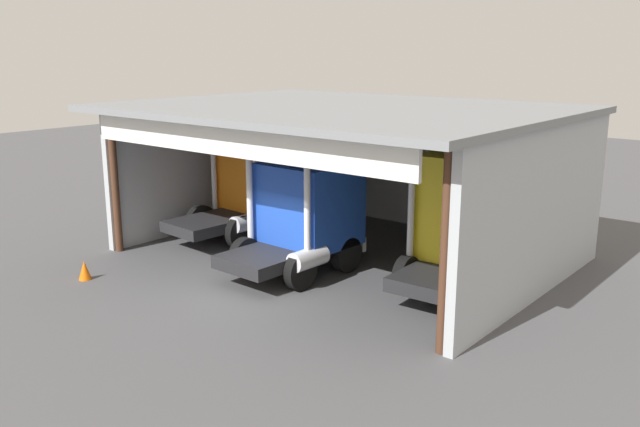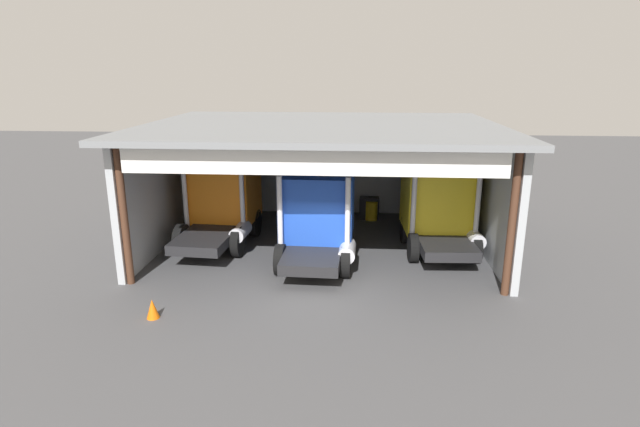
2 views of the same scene
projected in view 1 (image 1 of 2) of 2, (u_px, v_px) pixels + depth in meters
ground_plane at (244, 293)px, 18.21m from camera, size 80.00×80.00×0.00m
workshop_shed at (361, 148)px, 21.38m from camera, size 13.01×10.29×4.78m
truck_orange_left_bay at (256, 183)px, 23.61m from camera, size 2.74×5.13×3.57m
truck_blue_center_bay at (304, 214)px, 19.71m from camera, size 2.71×4.33×3.36m
truck_yellow_yard_outside at (470, 219)px, 18.14m from camera, size 2.81×4.50×3.71m
oil_drum at (455, 230)px, 22.82m from camera, size 0.58×0.58×0.88m
tool_cart at (455, 227)px, 23.02m from camera, size 0.90×0.60×1.00m
traffic_cone at (85, 270)px, 19.20m from camera, size 0.36×0.36×0.56m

